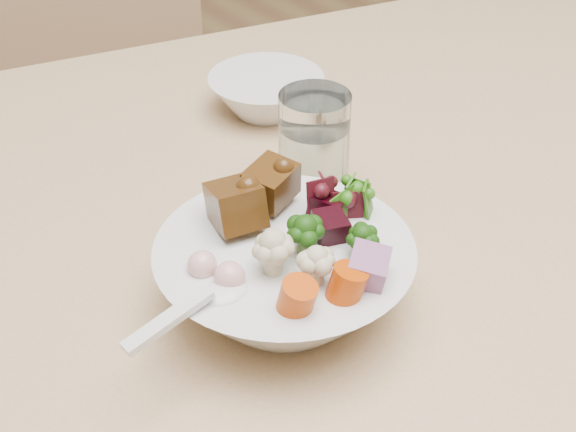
{
  "coord_description": "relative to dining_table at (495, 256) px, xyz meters",
  "views": [
    {
      "loc": [
        -0.44,
        -0.28,
        1.26
      ],
      "look_at": [
        -0.14,
        0.15,
        0.87
      ],
      "focal_mm": 50.0,
      "sensor_mm": 36.0,
      "label": 1
    }
  ],
  "objects": [
    {
      "name": "soup_spoon",
      "position": [
        -0.35,
        -0.02,
        0.14
      ],
      "size": [
        0.11,
        0.03,
        0.02
      ],
      "rotation": [
        0.0,
        0.0,
        0.1
      ],
      "color": "silver",
      "rests_on": "food_bowl"
    },
    {
      "name": "water_glass",
      "position": [
        -0.16,
        0.1,
        0.13
      ],
      "size": [
        0.07,
        0.07,
        0.11
      ],
      "color": "white",
      "rests_on": "dining_table"
    },
    {
      "name": "side_bowl",
      "position": [
        -0.1,
        0.27,
        0.1
      ],
      "size": [
        0.13,
        0.13,
        0.04
      ],
      "primitive_type": null,
      "color": "silver",
      "rests_on": "dining_table"
    },
    {
      "name": "chair_far",
      "position": [
        -0.12,
        0.77,
        -0.27
      ],
      "size": [
        0.51,
        0.51,
        0.81
      ],
      "rotation": [
        0.0,
        0.0,
        -0.53
      ],
      "color": "tan",
      "rests_on": "ground"
    },
    {
      "name": "food_bowl",
      "position": [
        -0.27,
        -0.0,
        0.12
      ],
      "size": [
        0.21,
        0.21,
        0.11
      ],
      "color": "silver",
      "rests_on": "dining_table"
    },
    {
      "name": "dining_table",
      "position": [
        0.0,
        0.0,
        0.0
      ],
      "size": [
        1.88,
        1.29,
        0.81
      ],
      "rotation": [
        0.0,
        0.0,
        -0.2
      ],
      "color": "tan",
      "rests_on": "ground"
    }
  ]
}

